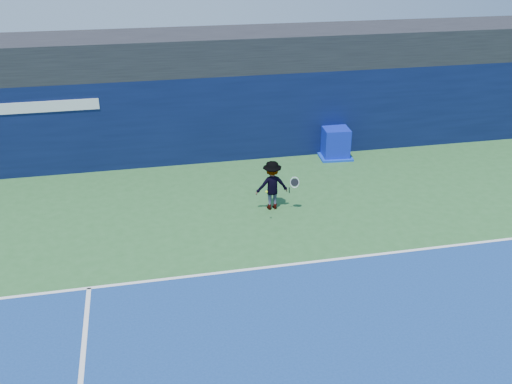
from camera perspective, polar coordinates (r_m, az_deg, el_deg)
The scene contains 7 objects.
ground at distance 11.81m, azimuth 8.56°, elevation -14.72°, with size 80.00×80.00×0.00m, color #2D642E.
baseline at distance 14.10m, azimuth 4.40°, elevation -7.14°, with size 24.00×0.10×0.01m, color white.
stadium_band at distance 20.60m, azimuth -2.03°, elevation 14.10°, with size 36.00×3.00×1.20m, color black.
back_wall_assembly at distance 20.15m, azimuth -1.44°, elevation 7.70°, with size 36.00×1.03×3.00m.
equipment_cart at distance 20.52m, azimuth 7.92°, elevation 4.80°, with size 1.20×1.20×1.07m.
tennis_player at distance 16.42m, azimuth 1.61°, elevation 0.69°, with size 1.21×0.66×1.47m.
tennis_ball at distance 15.44m, azimuth 1.06°, elevation 0.03°, with size 0.06×0.06×0.06m.
Camera 1 is at (-3.54, -8.41, 7.50)m, focal length 40.00 mm.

